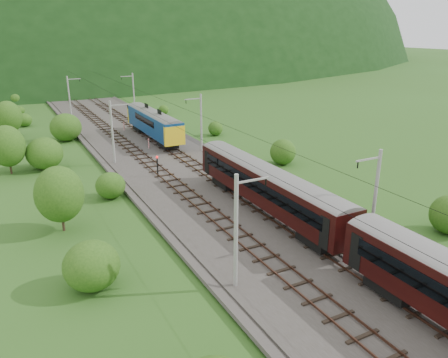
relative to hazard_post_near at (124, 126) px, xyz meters
name	(u,v)px	position (x,y,z in m)	size (l,w,h in m)	color
ground	(308,267)	(0.00, -49.79, -1.00)	(600.00, 600.00, 0.00)	#2F571B
railbed	(241,216)	(0.00, -39.79, -0.85)	(14.00, 220.00, 0.30)	#38332D
track_left	(218,219)	(-2.40, -39.79, -0.63)	(2.40, 220.00, 0.27)	brown
track_right	(263,209)	(2.40, -39.79, -0.63)	(2.40, 220.00, 0.27)	brown
catenary_left	(113,131)	(-6.12, -17.79, 3.50)	(2.54, 192.28, 8.00)	gray
catenary_right	(201,122)	(6.12, -17.79, 3.50)	(2.54, 192.28, 8.00)	gray
overhead_wires	(242,145)	(0.00, -39.79, 6.10)	(4.83, 198.00, 0.03)	black
mountain_main	(23,58)	(0.00, 210.21, -1.00)	(504.00, 360.00, 244.00)	black
hazard_post_near	(124,126)	(0.00, 0.00, 0.00)	(0.15, 0.15, 1.40)	red
hazard_post_far	(149,143)	(-0.01, -13.03, 0.02)	(0.15, 0.15, 1.45)	red
signal	(157,164)	(-3.05, -25.39, 0.73)	(0.27, 0.27, 2.43)	black
vegetation_left	(66,191)	(-14.21, -31.55, 1.40)	(13.19, 141.17, 6.01)	#264F15
vegetation_right	(442,225)	(12.49, -51.54, 0.44)	(7.25, 101.65, 3.13)	#264F15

